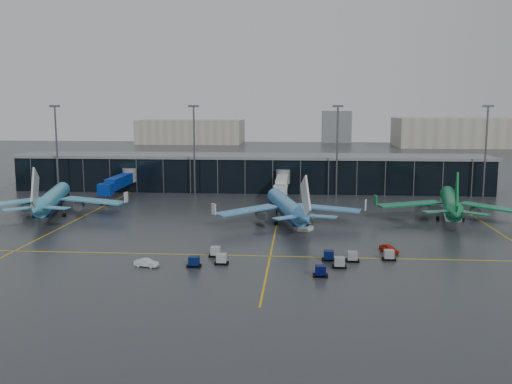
# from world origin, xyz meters

# --- Properties ---
(ground) EXTENTS (600.00, 600.00, 0.00)m
(ground) POSITION_xyz_m (0.00, 0.00, 0.00)
(ground) COLOR #282B2D
(ground) RESTS_ON ground
(terminal_pier) EXTENTS (142.00, 17.00, 10.70)m
(terminal_pier) POSITION_xyz_m (0.00, 62.00, 5.42)
(terminal_pier) COLOR black
(terminal_pier) RESTS_ON ground
(jet_bridges) EXTENTS (94.00, 27.50, 7.20)m
(jet_bridges) POSITION_xyz_m (-35.00, 42.99, 4.55)
(jet_bridges) COLOR #595B60
(jet_bridges) RESTS_ON ground
(flood_masts) EXTENTS (203.00, 0.50, 25.50)m
(flood_masts) POSITION_xyz_m (5.00, 50.00, 13.81)
(flood_masts) COLOR #595B60
(flood_masts) RESTS_ON ground
(distant_hangars) EXTENTS (260.00, 71.00, 22.00)m
(distant_hangars) POSITION_xyz_m (49.94, 270.08, 8.79)
(distant_hangars) COLOR #B2AD99
(distant_hangars) RESTS_ON ground
(taxi_lines) EXTENTS (220.00, 120.00, 0.02)m
(taxi_lines) POSITION_xyz_m (10.00, 10.61, 0.01)
(taxi_lines) COLOR gold
(taxi_lines) RESTS_ON ground
(airliner_arkefly) EXTENTS (44.49, 48.04, 12.43)m
(airliner_arkefly) POSITION_xyz_m (-42.39, 17.57, 6.22)
(airliner_arkefly) COLOR #3A97BF
(airliner_arkefly) RESTS_ON ground
(airliner_klm_near) EXTENTS (41.70, 45.22, 11.85)m
(airliner_klm_near) POSITION_xyz_m (12.01, 13.12, 5.92)
(airliner_klm_near) COLOR #3A81BE
(airliner_klm_near) RESTS_ON ground
(airliner_aer_lingus) EXTENTS (40.75, 44.47, 11.87)m
(airliner_aer_lingus) POSITION_xyz_m (48.60, 20.13, 5.94)
(airliner_aer_lingus) COLOR #0D6E3D
(airliner_aer_lingus) RESTS_ON ground
(baggage_carts) EXTENTS (33.55, 11.71, 1.70)m
(baggage_carts) POSITION_xyz_m (14.24, -19.60, 0.76)
(baggage_carts) COLOR black
(baggage_carts) RESTS_ON ground
(mobile_airstair) EXTENTS (3.32, 3.82, 3.45)m
(mobile_airstair) POSITION_xyz_m (16.08, 5.69, 0.77)
(mobile_airstair) COLOR silver
(mobile_airstair) RESTS_ON ground
(service_van_red) EXTENTS (3.39, 4.56, 1.45)m
(service_van_red) POSITION_xyz_m (30.40, -11.13, 0.72)
(service_van_red) COLOR #B7200E
(service_van_red) RESTS_ON ground
(service_van_white) EXTENTS (4.13, 2.24, 1.29)m
(service_van_white) POSITION_xyz_m (-9.21, -22.92, 0.65)
(service_van_white) COLOR silver
(service_van_white) RESTS_ON ground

